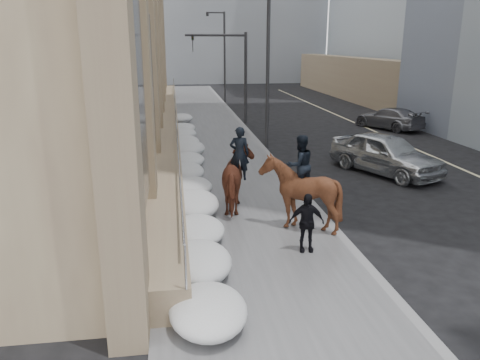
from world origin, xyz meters
name	(u,v)px	position (x,y,z in m)	size (l,w,h in m)	color
ground	(261,275)	(0.00, 0.00, 0.00)	(140.00, 140.00, 0.00)	black
sidewalk	(219,167)	(0.00, 10.00, 0.06)	(5.00, 80.00, 0.12)	#4D4D4F
curb	(278,165)	(2.62, 10.00, 0.06)	(0.24, 80.00, 0.12)	slate
lane_line	(441,160)	(10.50, 10.00, 0.01)	(0.15, 70.00, 0.01)	#BFB78C
bg_building_far	(144,13)	(-6.00, 72.00, 10.00)	(24.00, 12.00, 20.00)	gray
streetlight_mid	(265,58)	(2.74, 14.00, 4.58)	(1.71, 0.24, 8.00)	#2D2D30
streetlight_far	(223,51)	(2.74, 34.00, 4.58)	(1.71, 0.24, 8.00)	#2D2D30
traffic_signal	(232,63)	(2.07, 22.00, 4.00)	(4.10, 0.22, 6.00)	#2D2D30
snow_bank	(188,170)	(-1.42, 8.11, 0.47)	(1.70, 18.10, 0.76)	white
mounted_horse_left	(239,177)	(0.08, 4.41, 1.19)	(1.38, 2.49, 2.67)	#522718
mounted_horse_right	(300,190)	(1.57, 2.51, 1.28)	(2.22, 2.36, 2.73)	#3E2011
pedestrian	(306,222)	(1.35, 0.97, 0.89)	(0.91, 0.38, 1.55)	black
car_silver	(386,153)	(6.82, 8.21, 0.86)	(2.03, 5.05, 1.72)	#B3B7BB
car_grey	(389,118)	(11.75, 18.36, 0.68)	(1.91, 4.71, 1.37)	slate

